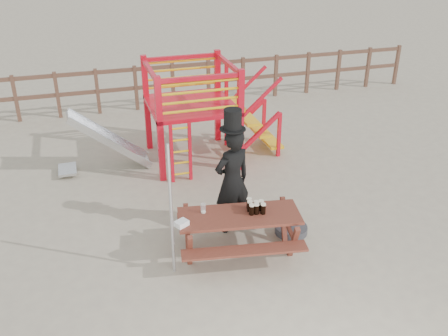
% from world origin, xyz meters
% --- Properties ---
extents(ground, '(60.00, 60.00, 0.00)m').
position_xyz_m(ground, '(0.00, 0.00, 0.00)').
color(ground, tan).
rests_on(ground, ground).
extents(back_fence, '(15.09, 0.09, 1.20)m').
position_xyz_m(back_fence, '(0.00, 7.00, 0.74)').
color(back_fence, brown).
rests_on(back_fence, ground).
extents(playground_fort, '(4.71, 1.84, 2.10)m').
position_xyz_m(playground_fort, '(0.12, 3.58, 1.07)').
color(playground_fort, red).
rests_on(playground_fort, ground).
extents(picnic_table, '(1.99, 1.52, 0.70)m').
position_xyz_m(picnic_table, '(0.06, 0.05, 0.44)').
color(picnic_table, brown).
rests_on(picnic_table, ground).
extents(man_with_hat, '(0.75, 0.60, 2.10)m').
position_xyz_m(man_with_hat, '(0.17, 0.75, 0.94)').
color(man_with_hat, black).
rests_on(man_with_hat, ground).
extents(metal_pole, '(0.04, 0.04, 2.04)m').
position_xyz_m(metal_pole, '(-0.98, -0.08, 1.02)').
color(metal_pole, '#B2B2B7').
rests_on(metal_pole, ground).
extents(parasol_base, '(0.53, 0.53, 0.23)m').
position_xyz_m(parasol_base, '(1.07, 0.34, 0.06)').
color(parasol_base, '#333338').
rests_on(parasol_base, ground).
extents(paper_bag, '(0.22, 0.21, 0.08)m').
position_xyz_m(paper_bag, '(-0.82, 0.01, 0.74)').
color(paper_bag, white).
rests_on(paper_bag, picnic_table).
extents(stout_pints, '(0.25, 0.29, 0.17)m').
position_xyz_m(stout_pints, '(0.32, 0.06, 0.79)').
color(stout_pints, black).
rests_on(stout_pints, picnic_table).
extents(empty_glasses, '(0.08, 0.08, 0.15)m').
position_xyz_m(empty_glasses, '(-0.43, 0.27, 0.77)').
color(empty_glasses, silver).
rests_on(empty_glasses, picnic_table).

